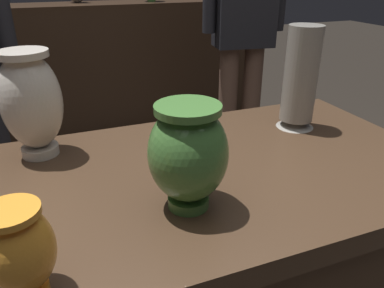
{
  "coord_description": "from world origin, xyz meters",
  "views": [
    {
      "loc": [
        -0.28,
        -0.7,
        1.22
      ],
      "look_at": [
        -0.03,
        -0.06,
        0.9
      ],
      "focal_mm": 35.22,
      "sensor_mm": 36.0,
      "label": 1
    }
  ],
  "objects_px": {
    "visitor_near_right": "(244,17)",
    "vase_tall_behind": "(31,101)",
    "vase_left_accent": "(300,80)",
    "vase_right_accent": "(19,250)",
    "vase_centerpiece": "(188,153)"
  },
  "relations": [
    {
      "from": "visitor_near_right",
      "to": "vase_tall_behind",
      "type": "bearing_deg",
      "value": 50.59
    },
    {
      "from": "vase_centerpiece",
      "to": "vase_right_accent",
      "type": "bearing_deg",
      "value": -157.22
    },
    {
      "from": "vase_tall_behind",
      "to": "vase_right_accent",
      "type": "relative_size",
      "value": 1.77
    },
    {
      "from": "vase_left_accent",
      "to": "vase_centerpiece",
      "type": "bearing_deg",
      "value": -148.75
    },
    {
      "from": "vase_left_accent",
      "to": "vase_tall_behind",
      "type": "bearing_deg",
      "value": 173.49
    },
    {
      "from": "vase_right_accent",
      "to": "visitor_near_right",
      "type": "height_order",
      "value": "visitor_near_right"
    },
    {
      "from": "vase_tall_behind",
      "to": "visitor_near_right",
      "type": "height_order",
      "value": "visitor_near_right"
    },
    {
      "from": "vase_tall_behind",
      "to": "vase_centerpiece",
      "type": "bearing_deg",
      "value": -52.49
    },
    {
      "from": "vase_left_accent",
      "to": "visitor_near_right",
      "type": "bearing_deg",
      "value": 69.31
    },
    {
      "from": "vase_centerpiece",
      "to": "vase_right_accent",
      "type": "xyz_separation_m",
      "value": [
        -0.29,
        -0.12,
        -0.03
      ]
    },
    {
      "from": "vase_tall_behind",
      "to": "vase_right_accent",
      "type": "bearing_deg",
      "value": -93.4
    },
    {
      "from": "vase_centerpiece",
      "to": "vase_left_accent",
      "type": "xyz_separation_m",
      "value": [
        0.43,
        0.26,
        0.03
      ]
    },
    {
      "from": "vase_left_accent",
      "to": "visitor_near_right",
      "type": "height_order",
      "value": "visitor_near_right"
    },
    {
      "from": "vase_tall_behind",
      "to": "visitor_near_right",
      "type": "bearing_deg",
      "value": 41.88
    },
    {
      "from": "vase_right_accent",
      "to": "vase_tall_behind",
      "type": "bearing_deg",
      "value": 86.6
    }
  ]
}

